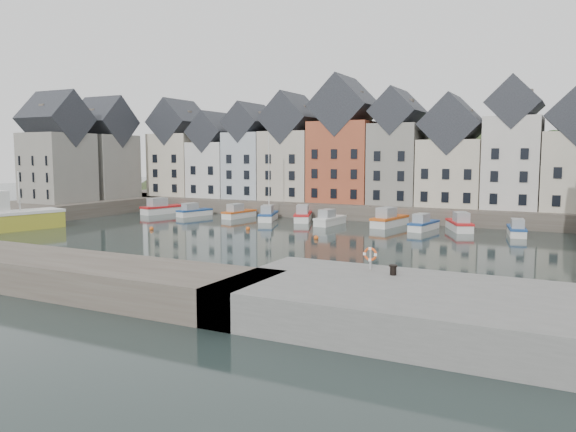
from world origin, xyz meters
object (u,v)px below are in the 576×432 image
Objects in this scene: boat_d at (268,215)px; mooring_bollard at (393,269)px; boat_a at (162,209)px; life_ring_post at (370,255)px.

boat_d is 44.35m from mooring_bollard.
boat_d is at bearing 11.50° from boat_a.
boat_a is at bearing 141.90° from life_ring_post.
mooring_bollard is at bearing -24.86° from boat_a.
boat_a is 0.62× the size of boat_d.
life_ring_post reaches higher than mooring_bollard.
life_ring_post is at bearing 151.60° from mooring_bollard.
mooring_bollard is (27.34, -34.89, 1.57)m from boat_d.
boat_a is 55.90m from life_ring_post.
mooring_bollard is at bearing -71.93° from boat_d.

